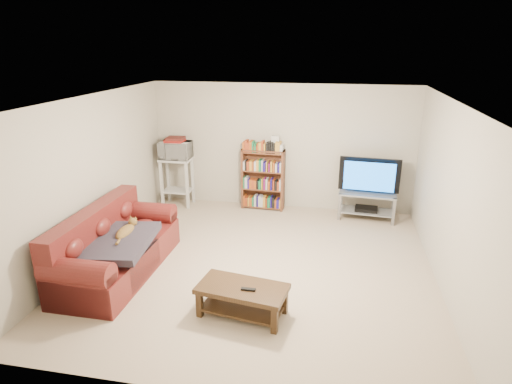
% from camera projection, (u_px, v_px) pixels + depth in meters
% --- Properties ---
extents(floor, '(5.00, 5.00, 0.00)m').
position_uv_depth(floor, '(258.00, 265.00, 6.29)').
color(floor, beige).
rests_on(floor, ground).
extents(ceiling, '(5.00, 5.00, 0.00)m').
position_uv_depth(ceiling, '(258.00, 100.00, 5.50)').
color(ceiling, white).
rests_on(ceiling, ground).
extents(wall_back, '(5.00, 0.00, 5.00)m').
position_uv_depth(wall_back, '(282.00, 147.00, 8.21)').
color(wall_back, beige).
rests_on(wall_back, ground).
extents(wall_front, '(5.00, 0.00, 5.00)m').
position_uv_depth(wall_front, '(203.00, 282.00, 3.58)').
color(wall_front, beige).
rests_on(wall_front, ground).
extents(wall_left, '(0.00, 5.00, 5.00)m').
position_uv_depth(wall_left, '(92.00, 178.00, 6.34)').
color(wall_left, beige).
rests_on(wall_left, ground).
extents(wall_right, '(0.00, 5.00, 5.00)m').
position_uv_depth(wall_right, '(450.00, 200.00, 5.45)').
color(wall_right, beige).
rests_on(wall_right, ground).
extents(sofa, '(0.96, 2.19, 0.93)m').
position_uv_depth(sofa, '(113.00, 251.00, 6.02)').
color(sofa, maroon).
rests_on(sofa, floor).
extents(blanket, '(0.92, 1.15, 0.19)m').
position_uv_depth(blanket, '(119.00, 242.00, 5.78)').
color(blanket, '#332E3A').
rests_on(blanket, sofa).
extents(cat, '(0.24, 0.60, 0.18)m').
position_uv_depth(cat, '(125.00, 232.00, 5.94)').
color(cat, brown).
rests_on(cat, sofa).
extents(coffee_table, '(1.12, 0.68, 0.38)m').
position_uv_depth(coffee_table, '(242.00, 295.00, 5.07)').
color(coffee_table, '#382513').
rests_on(coffee_table, floor).
extents(remote, '(0.17, 0.05, 0.02)m').
position_uv_depth(remote, '(248.00, 289.00, 4.95)').
color(remote, black).
rests_on(remote, coffee_table).
extents(tv_stand, '(1.05, 0.54, 0.51)m').
position_uv_depth(tv_stand, '(367.00, 201.00, 7.86)').
color(tv_stand, '#999EA3').
rests_on(tv_stand, floor).
extents(television, '(1.10, 0.24, 0.63)m').
position_uv_depth(television, '(369.00, 176.00, 7.70)').
color(television, black).
rests_on(television, tv_stand).
extents(dvd_player, '(0.43, 0.32, 0.06)m').
position_uv_depth(dvd_player, '(366.00, 209.00, 7.91)').
color(dvd_player, black).
rests_on(dvd_player, tv_stand).
extents(bookshelf, '(0.83, 0.29, 1.19)m').
position_uv_depth(bookshelf, '(263.00, 178.00, 8.28)').
color(bookshelf, brown).
rests_on(bookshelf, floor).
extents(shelf_clutter, '(0.61, 0.19, 0.28)m').
position_uv_depth(shelf_clutter, '(268.00, 144.00, 8.04)').
color(shelf_clutter, silver).
rests_on(shelf_clutter, bookshelf).
extents(microwave_stand, '(0.61, 0.45, 0.96)m').
position_uv_depth(microwave_stand, '(177.00, 175.00, 8.46)').
color(microwave_stand, silver).
rests_on(microwave_stand, floor).
extents(microwave, '(0.60, 0.41, 0.33)m').
position_uv_depth(microwave, '(175.00, 150.00, 8.30)').
color(microwave, silver).
rests_on(microwave, microwave_stand).
extents(game_boxes, '(0.36, 0.31, 0.05)m').
position_uv_depth(game_boxes, '(175.00, 141.00, 8.23)').
color(game_boxes, maroon).
rests_on(game_boxes, microwave).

